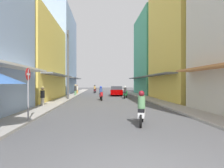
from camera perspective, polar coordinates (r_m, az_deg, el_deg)
ground_plane at (r=25.11m, az=-1.78°, el=-4.09°), size 111.03×111.03×0.00m
sidewalk_left at (r=25.44m, az=-13.14°, el=-3.91°), size 1.69×58.47×0.12m
sidewalk_right at (r=25.76m, az=9.43°, el=-3.85°), size 1.69×58.47×0.12m
building_left_mid at (r=23.40m, az=-23.85°, el=6.70°), size 7.05×12.32×9.09m
building_left_far at (r=36.18m, az=-16.64°, el=8.83°), size 7.05×12.36×14.61m
building_right_mid at (r=23.27m, az=21.66°, el=13.83°), size 7.05×10.43×14.76m
building_right_far at (r=33.50m, az=13.28°, el=8.52°), size 7.05×10.35×13.44m
motorbike_green at (r=23.75m, az=4.06°, el=-2.64°), size 0.77×1.73×1.58m
motorbike_red at (r=21.03m, az=-3.33°, el=-3.02°), size 0.55×1.81×1.58m
motorbike_maroon at (r=36.35m, az=-5.18°, el=-1.62°), size 0.60×1.80×1.58m
motorbike_white at (r=8.88m, az=8.93°, el=-7.58°), size 0.69×1.76×1.58m
parked_car at (r=28.63m, az=1.30°, el=-2.07°), size 1.99×4.19×1.45m
pedestrian_foreground at (r=16.40m, az=-20.21°, el=-3.21°), size 0.44×0.44×1.64m
pedestrian_midway at (r=28.70m, az=-10.97°, el=-1.59°), size 0.44×0.44×1.74m
pedestrian_crossing at (r=33.40m, az=-10.44°, el=-1.60°), size 0.34×0.34×1.63m
utility_pole at (r=21.92m, az=-13.12°, el=5.74°), size 0.20×1.20×7.85m
street_sign_no_entry at (r=10.01m, az=-23.96°, el=-0.90°), size 0.07×0.60×2.65m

